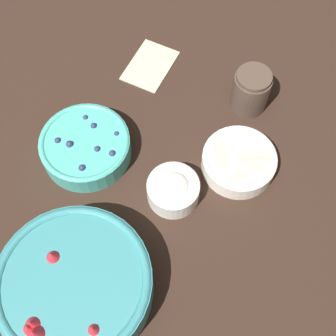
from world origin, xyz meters
The scene contains 7 objects.
ground_plane centered at (0.00, 0.00, 0.00)m, with size 4.00×4.00×0.00m, color black.
bowl_strawberries centered at (0.23, -0.13, 0.05)m, with size 0.27×0.27×0.10m.
bowl_blueberries centered at (-0.05, -0.15, 0.03)m, with size 0.18×0.18×0.06m.
bowl_bananas centered at (-0.04, 0.15, 0.03)m, with size 0.15×0.15×0.04m.
bowl_cream centered at (0.03, 0.03, 0.03)m, with size 0.10×0.10×0.06m.
jar_chocolate centered at (-0.20, 0.18, 0.04)m, with size 0.08×0.08×0.10m.
napkin centered at (-0.29, -0.04, 0.00)m, with size 0.15×0.13×0.01m.
Camera 1 is at (0.40, 0.04, 0.84)m, focal length 50.00 mm.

